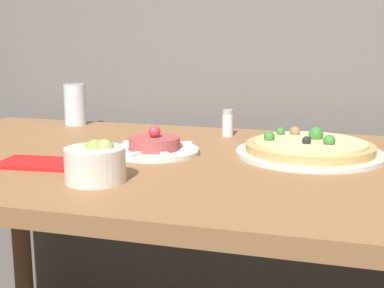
# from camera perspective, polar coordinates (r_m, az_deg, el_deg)

# --- Properties ---
(dining_table) EXTENTS (1.48, 0.81, 0.76)m
(dining_table) POSITION_cam_1_polar(r_m,az_deg,el_deg) (1.21, -0.65, -5.84)
(dining_table) COLOR olive
(dining_table) RESTS_ON ground_plane
(pizza_plate) EXTENTS (0.34, 0.34, 0.06)m
(pizza_plate) POSITION_cam_1_polar(r_m,az_deg,el_deg) (1.25, 12.43, -0.47)
(pizza_plate) COLOR silver
(pizza_plate) RESTS_ON dining_table
(tartare_plate) EXTENTS (0.21, 0.21, 0.07)m
(tartare_plate) POSITION_cam_1_polar(r_m,az_deg,el_deg) (1.24, -4.01, -0.29)
(tartare_plate) COLOR silver
(tartare_plate) RESTS_ON dining_table
(small_bowl) EXTENTS (0.11, 0.11, 0.08)m
(small_bowl) POSITION_cam_1_polar(r_m,az_deg,el_deg) (1.02, -10.24, -1.97)
(small_bowl) COLOR silver
(small_bowl) RESTS_ON dining_table
(drinking_glass) EXTENTS (0.07, 0.07, 0.12)m
(drinking_glass) POSITION_cam_1_polar(r_m,az_deg,el_deg) (1.66, -12.37, 4.13)
(drinking_glass) COLOR silver
(drinking_glass) RESTS_ON dining_table
(napkin) EXTENTS (0.18, 0.12, 0.01)m
(napkin) POSITION_cam_1_polar(r_m,az_deg,el_deg) (1.18, -15.90, -1.98)
(napkin) COLOR red
(napkin) RESTS_ON dining_table
(salt_shaker) EXTENTS (0.03, 0.03, 0.07)m
(salt_shaker) POSITION_cam_1_polar(r_m,az_deg,el_deg) (1.45, 3.82, 2.24)
(salt_shaker) COLOR silver
(salt_shaker) RESTS_ON dining_table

